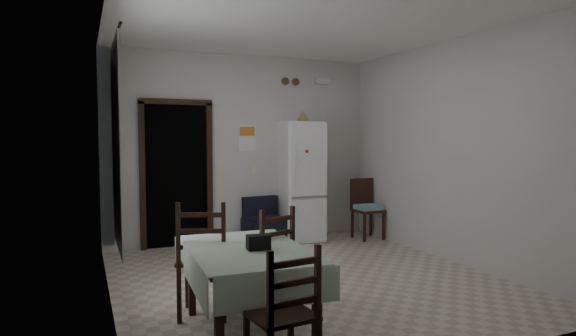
{
  "coord_description": "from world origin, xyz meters",
  "views": [
    {
      "loc": [
        -2.32,
        -4.92,
        1.64
      ],
      "look_at": [
        0.0,
        0.5,
        1.25
      ],
      "focal_mm": 30.0,
      "sensor_mm": 36.0,
      "label": 1
    }
  ],
  "objects_px": {
    "dining_chair_far_left": "(205,258)",
    "dining_chair_near_head": "(281,313)",
    "navy_seat": "(265,221)",
    "corner_chair": "(368,209)",
    "fridge": "(301,181)",
    "dining_table": "(247,292)",
    "dining_chair_far_right": "(265,258)"
  },
  "relations": [
    {
      "from": "dining_chair_far_left",
      "to": "dining_chair_near_head",
      "type": "xyz_separation_m",
      "value": [
        0.18,
        -1.39,
        -0.06
      ]
    },
    {
      "from": "navy_seat",
      "to": "corner_chair",
      "type": "relative_size",
      "value": 0.73
    },
    {
      "from": "fridge",
      "to": "navy_seat",
      "type": "distance_m",
      "value": 0.84
    },
    {
      "from": "fridge",
      "to": "corner_chair",
      "type": "bearing_deg",
      "value": -13.89
    },
    {
      "from": "dining_table",
      "to": "dining_chair_far_left",
      "type": "xyz_separation_m",
      "value": [
        -0.22,
        0.57,
        0.17
      ]
    },
    {
      "from": "dining_chair_near_head",
      "to": "dining_chair_far_right",
      "type": "bearing_deg",
      "value": -112.47
    },
    {
      "from": "navy_seat",
      "to": "corner_chair",
      "type": "bearing_deg",
      "value": -17.44
    },
    {
      "from": "navy_seat",
      "to": "dining_table",
      "type": "relative_size",
      "value": 0.5
    },
    {
      "from": "dining_chair_far_left",
      "to": "navy_seat",
      "type": "bearing_deg",
      "value": -99.31
    },
    {
      "from": "corner_chair",
      "to": "dining_chair_far_right",
      "type": "height_order",
      "value": "dining_chair_far_right"
    },
    {
      "from": "dining_chair_far_left",
      "to": "dining_chair_near_head",
      "type": "height_order",
      "value": "dining_chair_far_left"
    },
    {
      "from": "dining_table",
      "to": "dining_chair_near_head",
      "type": "bearing_deg",
      "value": -89.43
    },
    {
      "from": "dining_table",
      "to": "dining_chair_near_head",
      "type": "relative_size",
      "value": 1.48
    },
    {
      "from": "navy_seat",
      "to": "dining_chair_far_right",
      "type": "distance_m",
      "value": 2.87
    },
    {
      "from": "corner_chair",
      "to": "dining_chair_far_right",
      "type": "relative_size",
      "value": 0.97
    },
    {
      "from": "dining_chair_far_left",
      "to": "dining_chair_far_right",
      "type": "height_order",
      "value": "dining_chair_far_left"
    },
    {
      "from": "navy_seat",
      "to": "corner_chair",
      "type": "distance_m",
      "value": 1.67
    },
    {
      "from": "fridge",
      "to": "dining_chair_far_right",
      "type": "xyz_separation_m",
      "value": [
        -1.6,
        -2.68,
        -0.44
      ]
    },
    {
      "from": "dining_table",
      "to": "dining_chair_far_right",
      "type": "relative_size",
      "value": 1.41
    },
    {
      "from": "corner_chair",
      "to": "dining_chair_far_right",
      "type": "bearing_deg",
      "value": -139.5
    },
    {
      "from": "corner_chair",
      "to": "dining_table",
      "type": "height_order",
      "value": "corner_chair"
    },
    {
      "from": "fridge",
      "to": "dining_chair_far_right",
      "type": "relative_size",
      "value": 1.89
    },
    {
      "from": "dining_chair_far_left",
      "to": "corner_chair",
      "type": "bearing_deg",
      "value": -123.31
    },
    {
      "from": "dining_table",
      "to": "dining_chair_far_right",
      "type": "xyz_separation_m",
      "value": [
        0.33,
        0.47,
        0.13
      ]
    },
    {
      "from": "fridge",
      "to": "dining_chair_far_left",
      "type": "distance_m",
      "value": 3.39
    },
    {
      "from": "navy_seat",
      "to": "fridge",
      "type": "bearing_deg",
      "value": -5.41
    },
    {
      "from": "navy_seat",
      "to": "dining_chair_far_left",
      "type": "bearing_deg",
      "value": -126.31
    },
    {
      "from": "navy_seat",
      "to": "dining_chair_near_head",
      "type": "height_order",
      "value": "dining_chair_near_head"
    },
    {
      "from": "dining_chair_near_head",
      "to": "dining_table",
      "type": "bearing_deg",
      "value": -99.26
    },
    {
      "from": "fridge",
      "to": "dining_table",
      "type": "height_order",
      "value": "fridge"
    },
    {
      "from": "navy_seat",
      "to": "dining_table",
      "type": "bearing_deg",
      "value": -118.22
    },
    {
      "from": "dining_chair_far_left",
      "to": "dining_chair_near_head",
      "type": "relative_size",
      "value": 1.13
    }
  ]
}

